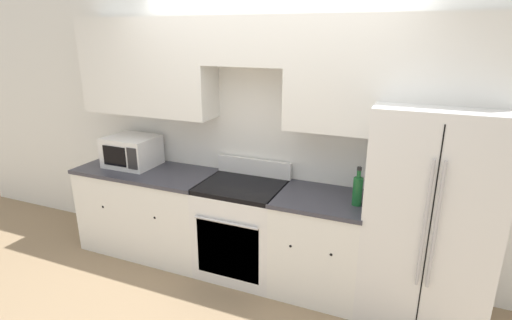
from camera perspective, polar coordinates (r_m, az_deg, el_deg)
ground_plane at (r=3.71m, az=-1.96°, el=-18.27°), size 12.00×12.00×0.00m
wall_back at (r=3.58m, az=1.77°, el=7.78°), size 8.00×0.39×2.60m
lower_cabinets_left at (r=4.28m, az=-15.02°, el=-6.89°), size 1.39×0.64×0.88m
lower_cabinets_right at (r=3.56m, az=9.06°, el=-11.79°), size 0.75×0.64×0.88m
oven_range at (r=3.77m, az=-2.00°, el=-9.70°), size 0.74×0.65×1.04m
refrigerator at (r=3.38m, az=23.49°, el=-7.03°), size 0.92×0.81×1.70m
microwave at (r=4.25m, az=-17.29°, el=1.22°), size 0.49×0.42×0.30m
bottle at (r=3.23m, az=14.31°, el=-4.19°), size 0.08×0.08×0.32m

